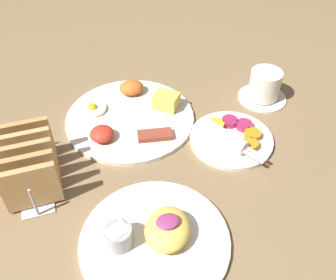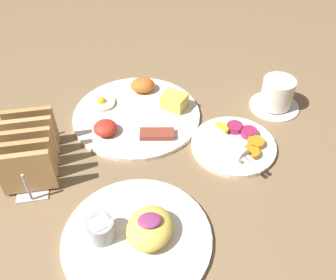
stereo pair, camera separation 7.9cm
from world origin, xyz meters
name	(u,v)px [view 2 (the right image)]	position (x,y,z in m)	size (l,w,h in m)	color
ground_plane	(152,178)	(0.00, 0.00, 0.00)	(3.00, 3.00, 0.00)	brown
plate_breakfast	(137,112)	(-0.01, 0.20, 0.01)	(0.30, 0.30, 0.05)	silver
plate_condiments	(234,144)	(0.19, 0.06, 0.01)	(0.18, 0.20, 0.04)	silver
plate_foreground	(137,235)	(-0.05, -0.13, 0.01)	(0.26, 0.26, 0.06)	silver
toast_rack	(30,151)	(-0.23, 0.07, 0.05)	(0.10, 0.18, 0.10)	#B7B7BC
coffee_cup	(277,95)	(0.33, 0.17, 0.04)	(0.12, 0.12, 0.08)	silver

